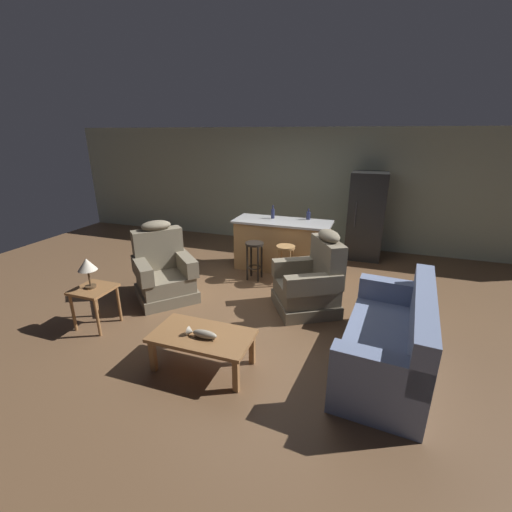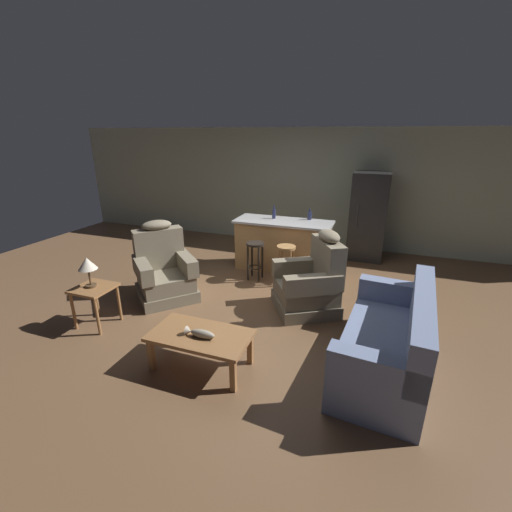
{
  "view_description": "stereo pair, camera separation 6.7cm",
  "coord_description": "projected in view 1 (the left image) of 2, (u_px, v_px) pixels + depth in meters",
  "views": [
    {
      "loc": [
        1.56,
        -4.62,
        2.48
      ],
      "look_at": [
        -0.01,
        -0.1,
        0.75
      ],
      "focal_mm": 24.0,
      "sensor_mm": 36.0,
      "label": 1
    },
    {
      "loc": [
        1.63,
        -4.6,
        2.48
      ],
      "look_at": [
        -0.01,
        -0.1,
        0.75
      ],
      "focal_mm": 24.0,
      "sensor_mm": 36.0,
      "label": 2
    }
  ],
  "objects": [
    {
      "name": "table_lamp",
      "position": [
        87.0,
        266.0,
        4.4
      ],
      "size": [
        0.24,
        0.24,
        0.41
      ],
      "color": "#4C3823",
      "rests_on": "end_table"
    },
    {
      "name": "kitchen_island",
      "position": [
        282.0,
        245.0,
        6.47
      ],
      "size": [
        1.8,
        0.7,
        0.95
      ],
      "color": "#AD7F4C",
      "rests_on": "ground_plane"
    },
    {
      "name": "back_wall",
      "position": [
        303.0,
        188.0,
        7.77
      ],
      "size": [
        12.0,
        0.05,
        2.6
      ],
      "color": "#9EA88E",
      "rests_on": "ground_plane"
    },
    {
      "name": "bottle_short_amber",
      "position": [
        273.0,
        213.0,
        6.45
      ],
      "size": [
        0.07,
        0.07,
        0.25
      ],
      "color": "#23284C",
      "rests_on": "kitchen_island"
    },
    {
      "name": "ground_plane",
      "position": [
        259.0,
        298.0,
        5.43
      ],
      "size": [
        12.0,
        12.0,
        0.0
      ],
      "color": "brown"
    },
    {
      "name": "bottle_tall_green",
      "position": [
        308.0,
        215.0,
        6.38
      ],
      "size": [
        0.08,
        0.08,
        0.2
      ],
      "color": "#23284C",
      "rests_on": "kitchen_island"
    },
    {
      "name": "refrigerator",
      "position": [
        366.0,
        216.0,
        6.95
      ],
      "size": [
        0.7,
        0.69,
        1.76
      ],
      "color": "black",
      "rests_on": "ground_plane"
    },
    {
      "name": "end_table",
      "position": [
        94.0,
        295.0,
        4.52
      ],
      "size": [
        0.48,
        0.48,
        0.56
      ],
      "color": "olive",
      "rests_on": "ground_plane"
    },
    {
      "name": "bar_stool_right",
      "position": [
        285.0,
        257.0,
        5.84
      ],
      "size": [
        0.32,
        0.32,
        0.68
      ],
      "color": "#A87A47",
      "rests_on": "ground_plane"
    },
    {
      "name": "recliner_near_lamp",
      "position": [
        163.0,
        272.0,
        5.37
      ],
      "size": [
        1.19,
        1.19,
        1.2
      ],
      "rotation": [
        0.0,
        0.0,
        -0.74
      ],
      "color": "#756B56",
      "rests_on": "ground_plane"
    },
    {
      "name": "bar_stool_left",
      "position": [
        254.0,
        254.0,
        6.01
      ],
      "size": [
        0.32,
        0.32,
        0.68
      ],
      "color": "black",
      "rests_on": "ground_plane"
    },
    {
      "name": "coffee_table",
      "position": [
        202.0,
        339.0,
        3.73
      ],
      "size": [
        1.1,
        0.6,
        0.42
      ],
      "color": "olive",
      "rests_on": "ground_plane"
    },
    {
      "name": "recliner_near_island",
      "position": [
        311.0,
        283.0,
        4.99
      ],
      "size": [
        1.15,
        1.15,
        1.2
      ],
      "rotation": [
        0.0,
        0.0,
        3.67
      ],
      "color": "#756B56",
      "rests_on": "ground_plane"
    },
    {
      "name": "couch",
      "position": [
        391.0,
        341.0,
        3.73
      ],
      "size": [
        1.01,
        1.97,
        0.94
      ],
      "rotation": [
        0.0,
        0.0,
        3.05
      ],
      "color": "#707FA3",
      "rests_on": "ground_plane"
    },
    {
      "name": "fish_figurine",
      "position": [
        202.0,
        334.0,
        3.64
      ],
      "size": [
        0.34,
        0.1,
        0.1
      ],
      "color": "#4C3823",
      "rests_on": "coffee_table"
    }
  ]
}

